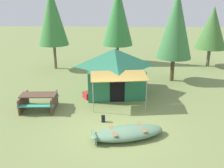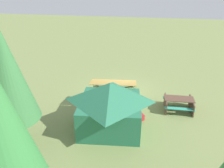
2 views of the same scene
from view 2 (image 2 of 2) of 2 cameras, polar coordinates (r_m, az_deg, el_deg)
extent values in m
plane|color=olive|center=(15.07, 2.31, -2.05)|extent=(80.00, 80.00, 0.00)
ellipsoid|color=slate|center=(15.76, 0.99, 0.00)|extent=(3.03, 1.87, 0.40)
ellipsoid|color=#212E23|center=(15.75, 0.99, 0.11)|extent=(2.78, 1.68, 0.14)
cube|color=olive|center=(15.65, -1.07, 0.46)|extent=(0.37, 0.83, 0.04)
cube|color=olive|center=(15.76, 3.05, 0.60)|extent=(0.37, 0.83, 0.04)
cube|color=slate|center=(15.93, 5.67, 0.23)|extent=(0.28, 0.69, 0.30)
cube|color=#28714F|center=(11.10, -0.47, -7.86)|extent=(3.34, 3.33, 1.55)
pyramid|color=#28714F|center=(10.49, -0.50, -2.06)|extent=(3.60, 3.59, 0.96)
cube|color=black|center=(12.44, 0.11, -4.70)|extent=(0.76, 0.13, 1.24)
cube|color=#B89343|center=(12.55, 0.33, 0.41)|extent=(2.81, 1.55, 0.21)
cylinder|color=gray|center=(13.52, -4.81, -1.90)|extent=(0.04, 0.04, 1.47)
cylinder|color=gray|center=(13.36, 5.82, -2.27)|extent=(0.04, 0.04, 1.47)
cube|color=brown|center=(13.17, 17.23, -3.72)|extent=(1.72, 0.89, 0.04)
cube|color=#39B195|center=(13.85, 16.76, -3.67)|extent=(1.69, 0.36, 0.04)
cube|color=#39B195|center=(12.79, 17.41, -6.22)|extent=(1.69, 0.36, 0.04)
cube|color=brown|center=(13.49, 20.14, -5.30)|extent=(0.15, 1.49, 0.72)
cube|color=brown|center=(13.25, 13.87, -5.00)|extent=(0.15, 1.49, 0.72)
cube|color=red|center=(12.11, 7.19, -8.45)|extent=(0.60, 0.63, 0.34)
cylinder|color=black|center=(14.52, 4.06, -2.52)|extent=(0.19, 0.19, 0.29)
cylinder|color=#4F4029|center=(10.71, -23.29, -11.58)|extent=(0.25, 0.25, 1.52)
cone|color=#3B783F|center=(9.44, -26.08, 2.58)|extent=(2.17, 2.17, 4.13)
camera|label=1|loc=(22.76, 6.05, 20.05)|focal=40.06mm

